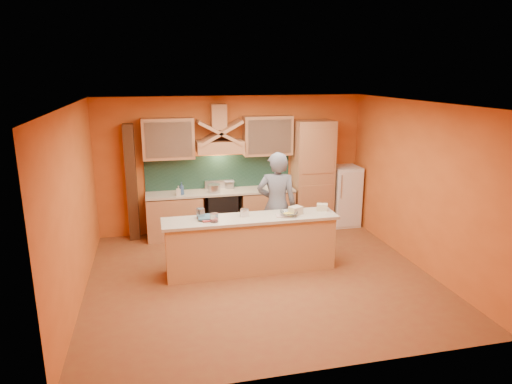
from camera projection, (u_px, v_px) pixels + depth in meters
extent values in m
cube|color=brown|center=(261.00, 277.00, 7.48)|extent=(5.50, 5.00, 0.01)
cube|color=white|center=(261.00, 104.00, 6.77)|extent=(5.50, 5.00, 0.01)
cube|color=orange|center=(233.00, 164.00, 9.48)|extent=(5.50, 0.02, 2.80)
cube|color=orange|center=(317.00, 255.00, 4.77)|extent=(5.50, 0.02, 2.80)
cube|color=orange|center=(74.00, 206.00, 6.53)|extent=(0.02, 5.00, 2.80)
cube|color=orange|center=(419.00, 185.00, 7.72)|extent=(0.02, 5.00, 2.80)
cube|color=tan|center=(175.00, 217.00, 9.17)|extent=(1.10, 0.60, 0.86)
cube|color=tan|center=(266.00, 211.00, 9.58)|extent=(1.10, 0.60, 0.86)
cube|color=beige|center=(221.00, 192.00, 9.26)|extent=(3.00, 0.62, 0.04)
cube|color=black|center=(222.00, 213.00, 9.37)|extent=(0.60, 0.58, 0.90)
cube|color=#18362D|center=(219.00, 172.00, 9.44)|extent=(3.00, 0.03, 0.70)
cube|color=tan|center=(220.00, 147.00, 9.07)|extent=(0.92, 0.50, 0.24)
cube|color=tan|center=(218.00, 117.00, 9.02)|extent=(0.30, 0.30, 0.50)
cube|color=tan|center=(168.00, 139.00, 8.88)|extent=(1.00, 0.35, 0.80)
cube|color=tan|center=(268.00, 136.00, 9.31)|extent=(1.00, 0.35, 0.80)
cube|color=tan|center=(312.00, 175.00, 9.62)|extent=(0.80, 0.60, 2.30)
cube|color=white|center=(344.00, 196.00, 9.91)|extent=(0.58, 0.60, 1.30)
cube|color=#472816|center=(132.00, 183.00, 8.96)|extent=(0.20, 0.30, 2.30)
cube|color=tan|center=(251.00, 246.00, 7.63)|extent=(2.80, 0.55, 0.88)
cube|color=beige|center=(251.00, 219.00, 7.51)|extent=(2.90, 0.62, 0.05)
imported|color=slate|center=(277.00, 206.00, 8.06)|extent=(0.80, 0.63, 1.93)
cylinder|color=silver|center=(214.00, 189.00, 9.13)|extent=(0.31, 0.31, 0.16)
cylinder|color=#B0B0B7|center=(229.00, 186.00, 9.45)|extent=(0.20, 0.20, 0.13)
imported|color=beige|center=(178.00, 191.00, 8.89)|extent=(0.09, 0.09, 0.19)
imported|color=#2E4E7E|center=(182.00, 189.00, 8.93)|extent=(0.11, 0.11, 0.25)
imported|color=white|center=(285.00, 184.00, 9.68)|extent=(0.29, 0.29, 0.07)
cube|color=white|center=(273.00, 185.00, 9.50)|extent=(0.32, 0.29, 0.09)
imported|color=#C24546|center=(201.00, 220.00, 7.33)|extent=(0.25, 0.31, 0.03)
imported|color=#3C6685|center=(198.00, 217.00, 7.38)|extent=(0.25, 0.32, 0.02)
cylinder|color=silver|center=(201.00, 214.00, 7.40)|extent=(0.18, 0.18, 0.17)
cylinder|color=silver|center=(214.00, 218.00, 7.24)|extent=(0.15, 0.15, 0.14)
cube|color=silver|center=(244.00, 213.00, 7.54)|extent=(0.14, 0.14, 0.10)
imported|color=white|center=(289.00, 213.00, 7.57)|extent=(0.34, 0.34, 0.07)
cube|color=#C6A9A3|center=(283.00, 216.00, 7.55)|extent=(0.25, 0.20, 0.02)
cube|color=beige|center=(296.00, 210.00, 7.65)|extent=(0.25, 0.23, 0.13)
cube|color=beige|center=(322.00, 207.00, 7.86)|extent=(0.22, 0.20, 0.11)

